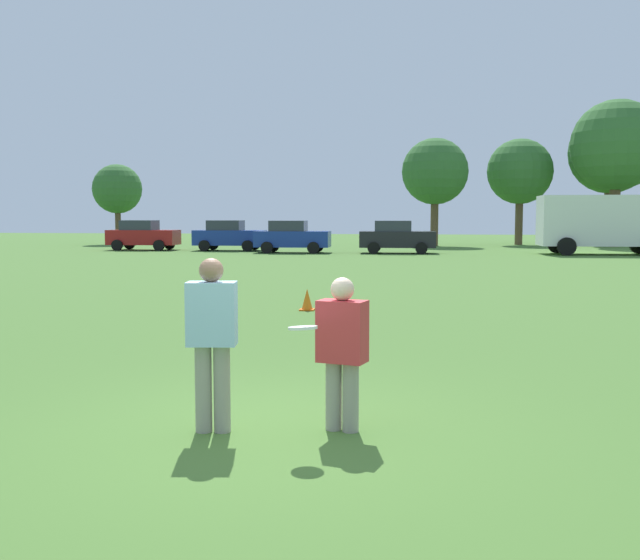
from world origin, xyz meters
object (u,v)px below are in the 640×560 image
object	(u,v)px
player_defender	(342,346)
parked_car_mid_left	(229,235)
player_thrower	(212,335)
parked_car_near_left	(143,235)
parked_car_mid_right	(397,237)
parked_car_center	(292,236)
box_truck	(617,222)
traffic_cone	(307,300)
frisbee	(303,328)

from	to	relation	value
player_defender	parked_car_mid_left	xyz separation A→B (m)	(-11.20, 36.22, 0.10)
player_thrower	parked_car_near_left	distance (m)	39.57
player_thrower	parked_car_mid_right	size ratio (longest dim) A/B	0.39
parked_car_near_left	parked_car_center	world-z (taller)	same
parked_car_mid_left	player_thrower	bearing A→B (deg)	-74.69
player_defender	parked_car_center	size ratio (longest dim) A/B	0.35
parked_car_mid_left	box_truck	bearing A→B (deg)	-3.69
traffic_cone	parked_car_mid_right	world-z (taller)	parked_car_mid_right
player_defender	frisbee	world-z (taller)	player_defender
parked_car_mid_left	parked_car_center	distance (m)	4.69
frisbee	parked_car_mid_left	size ratio (longest dim) A/B	0.06
player_defender	parked_car_mid_right	size ratio (longest dim) A/B	0.35
parked_car_near_left	box_truck	bearing A→B (deg)	-2.94
box_truck	frisbee	bearing A→B (deg)	-107.36
parked_car_near_left	traffic_cone	bearing A→B (deg)	-61.49
frisbee	parked_car_mid_left	world-z (taller)	parked_car_mid_left
parked_car_center	parked_car_mid_right	xyz separation A→B (m)	(5.91, 0.37, 0.00)
player_thrower	parked_car_center	size ratio (longest dim) A/B	0.39
traffic_cone	box_truck	world-z (taller)	box_truck
box_truck	parked_car_near_left	bearing A→B (deg)	177.06
parked_car_mid_right	parked_car_near_left	bearing A→B (deg)	174.01
box_truck	player_thrower	bearing A→B (deg)	-108.79
traffic_cone	parked_car_center	xyz separation A→B (m)	(-5.12, 25.22, 0.69)
frisbee	parked_car_center	distance (m)	35.26
parked_car_near_left	parked_car_center	size ratio (longest dim) A/B	1.00
player_defender	parked_car_near_left	world-z (taller)	parked_car_near_left
player_thrower	frisbee	bearing A→B (deg)	-11.87
player_thrower	player_defender	bearing A→B (deg)	10.32
player_thrower	traffic_cone	distance (m)	9.26
traffic_cone	box_truck	size ratio (longest dim) A/B	0.06
traffic_cone	box_truck	xyz separation A→B (m)	(12.55, 25.83, 1.52)
parked_car_mid_left	box_truck	distance (m)	21.96
traffic_cone	parked_car_mid_left	world-z (taller)	parked_car_mid_left
frisbee	parked_car_mid_right	world-z (taller)	parked_car_mid_right
player_defender	traffic_cone	world-z (taller)	player_defender
player_thrower	player_defender	world-z (taller)	player_thrower
parked_car_center	player_thrower	bearing A→B (deg)	-80.52
parked_car_center	box_truck	distance (m)	17.70
parked_car_near_left	box_truck	world-z (taller)	box_truck
parked_car_near_left	box_truck	xyz separation A→B (m)	(27.34, -1.40, 0.83)
traffic_cone	parked_car_mid_left	xyz separation A→B (m)	(-9.35, 27.24, 0.69)
player_thrower	parked_car_mid_left	bearing A→B (deg)	105.31
frisbee	parked_car_near_left	bearing A→B (deg)	114.02
parked_car_mid_left	parked_car_mid_right	bearing A→B (deg)	-9.20
frisbee	parked_car_mid_right	xyz separation A→B (m)	(-0.75, 35.00, -0.13)
player_thrower	player_defender	distance (m)	1.25
frisbee	parked_car_center	size ratio (longest dim) A/B	0.06
frisbee	player_thrower	bearing A→B (deg)	168.13
player_thrower	box_truck	distance (m)	37.02
player_defender	parked_car_mid_left	size ratio (longest dim) A/B	0.35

